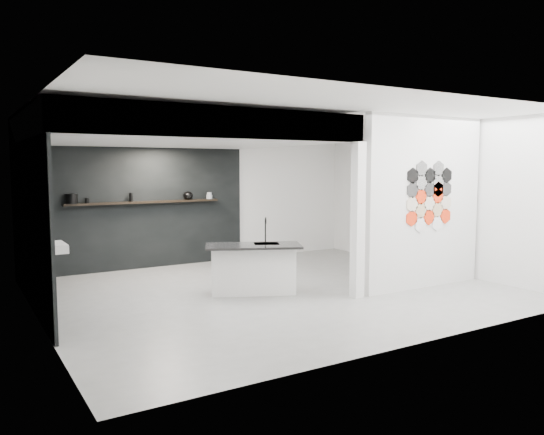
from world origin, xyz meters
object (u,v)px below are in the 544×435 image
Objects in this scene: partition_panel at (424,202)px; glass_bowl at (209,197)px; utensil_cup at (87,201)px; wall_basin at (50,248)px; kettle at (188,196)px; glass_vase at (209,196)px; stockpot at (71,199)px; kitchen_island at (253,268)px; bottle_dark at (131,197)px.

partition_panel is 4.39m from glass_bowl.
partition_panel is 5.94m from utensil_cup.
kettle is (2.92, 2.07, 0.55)m from wall_basin.
partition_panel is 4.63m from kettle.
utensil_cup is (-1.97, 0.00, -0.04)m from kettle.
kettle is 1.41× the size of glass_vase.
glass_bowl is (-2.08, 3.87, -0.04)m from partition_panel.
partition_panel is at bearing -38.99° from stockpot.
stockpot is 2.23m from kettle.
kettle reaches higher than glass_bowl.
utensil_cup is at bearing 148.80° from kitchen_island.
stockpot is 1.57× the size of glass_vase.
kettle reaches higher than kitchen_island.
kettle is at bearing 123.32° from partition_panel.
kitchen_island is 3.02m from glass_bowl.
bottle_dark is 0.81m from utensil_cup.
kettle reaches higher than utensil_cup.
kettle is (0.08, 2.81, 1.00)m from kitchen_island.
kitchen_island is 3.68m from stockpot.
utensil_cup is at bearing 139.38° from partition_panel.
kettle is 1.58× the size of glass_bowl.
bottle_dark is (-1.16, 0.00, 0.00)m from kettle.
kitchen_island is 13.05× the size of glass_bowl.
utensil_cup is at bearing 0.00° from stockpot.
partition_panel is 22.75× the size of glass_bowl.
wall_basin is at bearing -148.65° from glass_bowl.
glass_vase is (0.55, 2.81, 0.99)m from kitchen_island.
glass_vase is 2.43m from utensil_cup.
glass_vase is 0.83× the size of bottle_dark.
bottle_dark reaches higher than utensil_cup.
utensil_cup is at bearing 180.00° from bottle_dark.
glass_vase reaches higher than kitchen_island.
bottle_dark is at bearing 0.00° from utensil_cup.
glass_bowl is at bearing 31.35° from wall_basin.
stockpot is (-4.78, 3.87, 0.01)m from partition_panel.
partition_panel is at bearing -37.42° from kettle.
kitchen_island is at bearing -72.39° from kettle.
kitchen_island is 3.18m from bottle_dark.
bottle_dark is at bearing 133.76° from partition_panel.
wall_basin is at bearing -148.65° from glass_vase.
wall_basin is 3.08× the size of kettle.
partition_panel is 20.26× the size of glass_vase.
wall_basin is at bearing -108.48° from stockpot.
glass_vase is at bearing 0.00° from stockpot.
glass_vase is at bearing 118.23° from partition_panel.
glass_vase is at bearing 0.00° from utensil_cup.
kettle is (2.23, 0.00, -0.01)m from stockpot.
partition_panel is at bearing -46.24° from bottle_dark.
bottle_dark reaches higher than glass_bowl.
bottle_dark is (-1.63, 0.00, 0.01)m from glass_vase.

